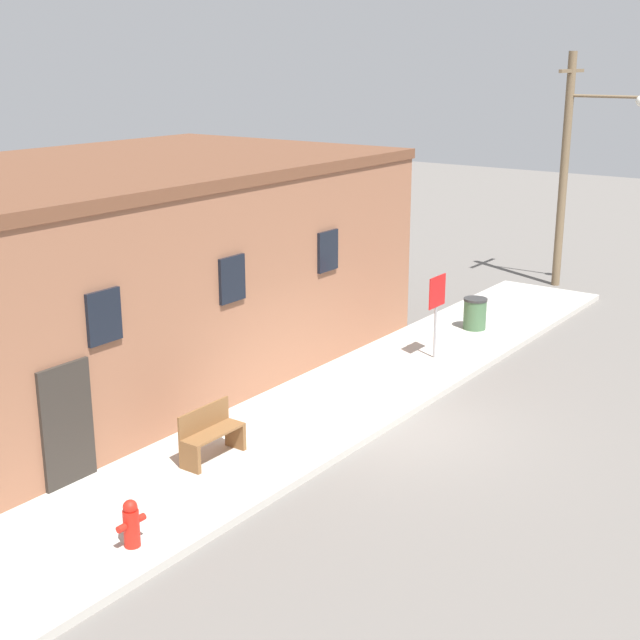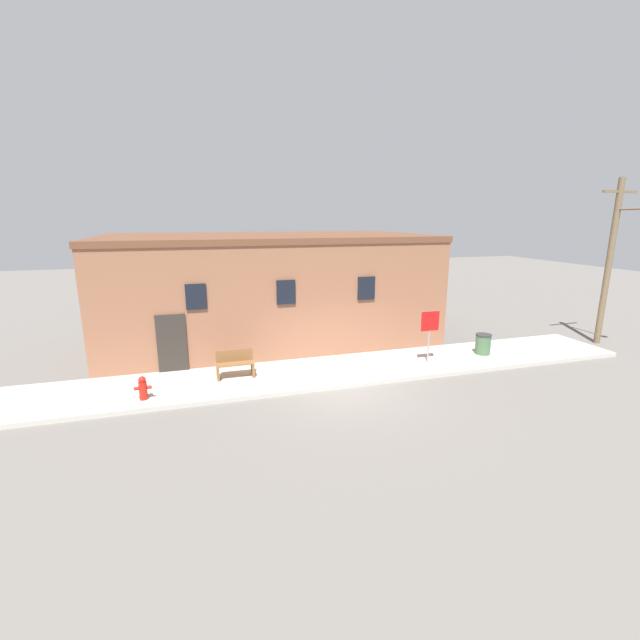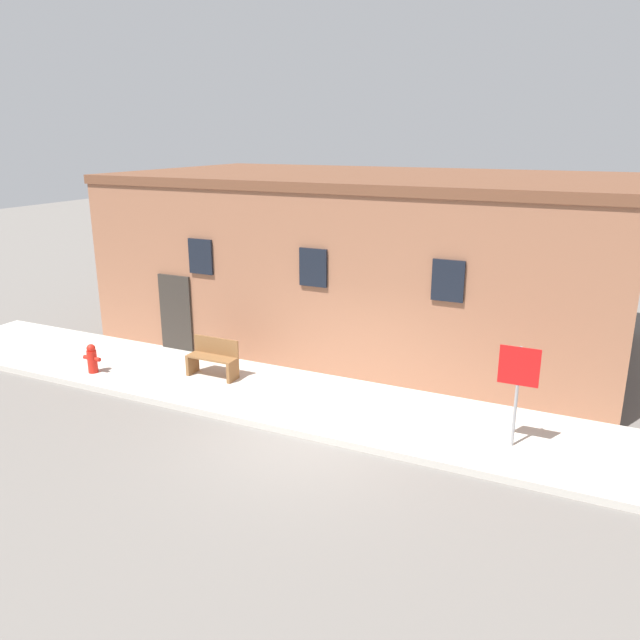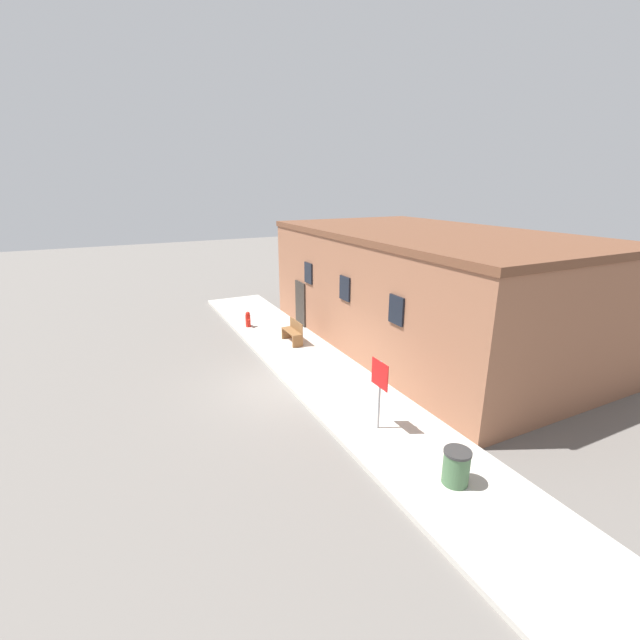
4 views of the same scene
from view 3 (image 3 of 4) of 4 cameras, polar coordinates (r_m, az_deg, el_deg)
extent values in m
plane|color=#66605B|center=(12.51, -1.42, -10.82)|extent=(80.00, 80.00, 0.00)
cube|color=#BCB7AD|center=(13.69, 1.42, -7.94)|extent=(23.31, 3.00, 0.15)
cube|color=#8E5B42|center=(18.16, 4.69, 5.37)|extent=(13.68, 7.57, 4.48)
cube|color=brown|center=(17.85, 4.87, 12.82)|extent=(13.78, 7.67, 0.24)
cube|color=black|center=(16.25, -10.85, 5.73)|extent=(0.70, 0.08, 0.90)
cube|color=black|center=(14.62, -0.62, 4.83)|extent=(0.70, 0.08, 0.90)
cube|color=black|center=(13.56, 11.63, 3.55)|extent=(0.70, 0.08, 0.90)
cube|color=#2D2823|center=(17.17, -13.01, 0.42)|extent=(1.00, 0.08, 2.20)
cylinder|color=red|center=(16.27, -20.09, -3.59)|extent=(0.24, 0.24, 0.56)
sphere|color=red|center=(16.16, -20.21, -2.45)|extent=(0.21, 0.21, 0.21)
cylinder|color=red|center=(16.37, -20.57, -3.20)|extent=(0.13, 0.11, 0.11)
cylinder|color=red|center=(16.11, -19.66, -3.41)|extent=(0.13, 0.11, 0.11)
cylinder|color=gray|center=(12.09, 17.50, -6.76)|extent=(0.06, 0.06, 1.96)
cube|color=red|center=(11.85, 17.75, -4.05)|extent=(0.73, 0.02, 0.73)
cube|color=brown|center=(15.57, -11.58, -3.95)|extent=(0.08, 0.44, 0.48)
cube|color=brown|center=(14.93, -7.97, -4.67)|extent=(0.08, 0.44, 0.48)
cube|color=brown|center=(15.15, -9.87, -3.38)|extent=(1.25, 0.44, 0.04)
cube|color=brown|center=(15.23, -9.48, -2.35)|extent=(1.25, 0.04, 0.42)
camera|label=1|loc=(18.91, -61.27, 11.69)|focal=50.00mm
camera|label=2|loc=(9.84, -78.55, 1.53)|focal=24.00mm
camera|label=4|loc=(8.83, 81.38, 7.44)|focal=24.00mm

